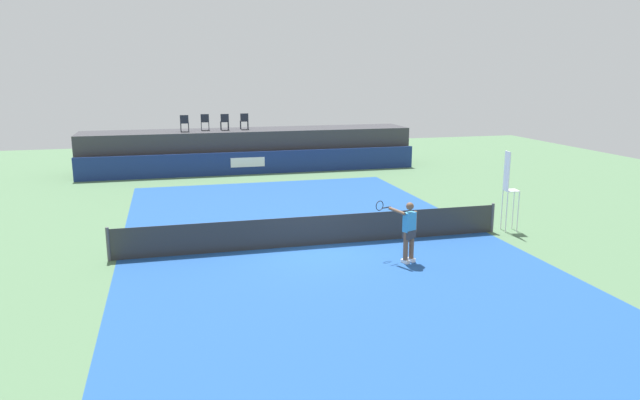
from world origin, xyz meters
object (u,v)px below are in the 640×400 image
object	(u,v)px
net_post_near	(108,244)
net_post_far	(492,218)
spectator_chair_left	(205,121)
spectator_chair_center	(225,121)
spectator_chair_right	(244,120)
umpire_chair	(509,186)
tennis_player	(408,230)
tennis_ball	(463,230)
spectator_chair_far_left	(184,122)

from	to	relation	value
net_post_near	net_post_far	distance (m)	12.40
spectator_chair_left	spectator_chair_center	xyz separation A→B (m)	(1.05, -0.16, 0.00)
spectator_chair_right	umpire_chair	xyz separation A→B (m)	(6.96, -15.36, -1.11)
umpire_chair	net_post_far	size ratio (longest dim) A/B	2.76
net_post_far	tennis_player	world-z (taller)	tennis_player
umpire_chair	tennis_player	size ratio (longest dim) A/B	1.56
spectator_chair_left	tennis_ball	world-z (taller)	spectator_chair_left
spectator_chair_center	umpire_chair	distance (m)	17.28
spectator_chair_center	tennis_ball	size ratio (longest dim) A/B	13.06
tennis_player	umpire_chair	bearing A→B (deg)	26.49
spectator_chair_right	net_post_far	distance (m)	16.81
tennis_ball	spectator_chair_center	bearing A→B (deg)	114.00
spectator_chair_left	net_post_near	xyz separation A→B (m)	(-3.84, -15.42, -2.19)
spectator_chair_center	tennis_player	world-z (taller)	spectator_chair_center
umpire_chair	tennis_ball	xyz separation A→B (m)	(-1.43, 0.36, -1.55)
spectator_chair_left	tennis_ball	distance (m)	17.10
spectator_chair_left	tennis_player	world-z (taller)	spectator_chair_left
spectator_chair_right	tennis_ball	size ratio (longest dim) A/B	13.06
spectator_chair_left	umpire_chair	world-z (taller)	spectator_chair_left
spectator_chair_far_left	umpire_chair	xyz separation A→B (m)	(10.21, -14.96, -1.11)
umpire_chair	net_post_far	xyz separation A→B (m)	(-0.55, -0.02, -1.09)
spectator_chair_right	net_post_far	bearing A→B (deg)	-67.36
umpire_chair	net_post_far	distance (m)	1.22
spectator_chair_far_left	spectator_chair_left	bearing A→B (deg)	21.82
spectator_chair_right	tennis_ball	xyz separation A→B (m)	(5.54, -15.01, -2.66)
spectator_chair_far_left	spectator_chair_center	size ratio (longest dim) A/B	1.00
spectator_chair_center	tennis_ball	distance (m)	16.51
umpire_chair	tennis_player	xyz separation A→B (m)	(-4.61, -2.30, -0.63)
spectator_chair_left	tennis_ball	size ratio (longest dim) A/B	13.06
spectator_chair_center	net_post_near	world-z (taller)	spectator_chair_center
spectator_chair_far_left	spectator_chair_right	world-z (taller)	same
spectator_chair_center	umpire_chair	size ratio (longest dim) A/B	0.32
spectator_chair_right	net_post_near	distance (m)	16.65
spectator_chair_center	net_post_near	bearing A→B (deg)	-107.77
umpire_chair	spectator_chair_right	bearing A→B (deg)	114.38
tennis_player	tennis_ball	xyz separation A→B (m)	(3.19, 2.65, -0.92)
spectator_chair_right	tennis_player	world-z (taller)	spectator_chair_right
spectator_chair_left	spectator_chair_center	world-z (taller)	same
spectator_chair_right	tennis_player	size ratio (longest dim) A/B	0.50
net_post_far	tennis_ball	distance (m)	1.06
net_post_far	umpire_chair	bearing A→B (deg)	1.84
spectator_chair_center	umpire_chair	bearing A→B (deg)	-62.15
tennis_player	spectator_chair_center	bearing A→B (deg)	101.11
spectator_chair_right	tennis_ball	world-z (taller)	spectator_chair_right
umpire_chair	tennis_player	bearing A→B (deg)	-153.51
spectator_chair_far_left	spectator_chair_right	distance (m)	3.27
spectator_chair_right	net_post_far	world-z (taller)	spectator_chair_right
spectator_chair_left	umpire_chair	xyz separation A→B (m)	(9.10, -15.41, -1.11)
spectator_chair_center	net_post_far	world-z (taller)	spectator_chair_center
spectator_chair_far_left	net_post_far	distance (m)	17.96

